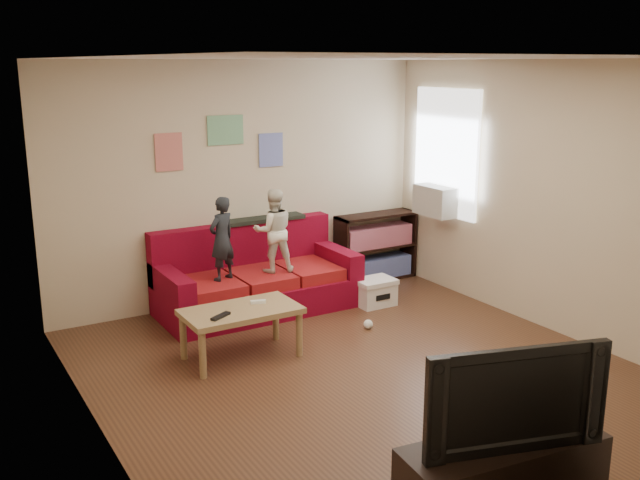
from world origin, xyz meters
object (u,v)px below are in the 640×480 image
sofa (255,281)px  tv_stand (502,479)px  bookshelf (376,250)px  file_box (375,292)px  child_b (274,231)px  coffee_table (241,316)px  television (508,393)px  child_a (222,239)px

sofa → tv_stand: sofa is taller
bookshelf → file_box: size_ratio=2.40×
child_b → bookshelf: size_ratio=0.86×
coffee_table → tv_stand: size_ratio=0.83×
bookshelf → file_box: bearing=-125.3°
coffee_table → bookshelf: bearing=29.3°
bookshelf → file_box: 1.01m
child_b → television: bearing=98.0°
child_b → file_box: (1.06, -0.40, -0.75)m
child_b → coffee_table: bearing=64.5°
bookshelf → child_b: bearing=-166.2°
file_box → bookshelf: bearing=54.7°
file_box → tv_stand: 3.88m
child_a → bookshelf: child_a is taller
sofa → television: size_ratio=1.93×
sofa → tv_stand: (-0.35, -4.13, -0.08)m
bookshelf → coffee_table: bearing=-150.7°
sofa → coffee_table: bearing=-121.1°
sofa → bookshelf: sofa is taller
child_a → child_b: bearing=157.9°
child_a → coffee_table: bearing=53.8°
file_box → tv_stand: (-1.56, -3.55, 0.09)m
sofa → bookshelf: bearing=7.3°
coffee_table → television: 3.01m
coffee_table → television: size_ratio=0.95×
file_box → tv_stand: bearing=-113.6°
child_a → bookshelf: size_ratio=0.84×
coffee_table → file_box: bearing=17.1°
coffee_table → tv_stand: bearing=-83.2°
bookshelf → tv_stand: size_ratio=0.82×
sofa → child_a: 0.75m
tv_stand → television: 0.56m
child_b → bookshelf: 1.76m
child_a → child_b: child_b is taller
coffee_table → file_box: (1.91, 0.59, -0.26)m
bookshelf → television: size_ratio=0.95×
child_a → file_box: child_a is taller
bookshelf → television: bearing=-116.0°
bookshelf → tv_stand: 4.85m
bookshelf → file_box: (-0.57, -0.80, -0.22)m
coffee_table → file_box: 2.01m
coffee_table → television: bearing=-83.2°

